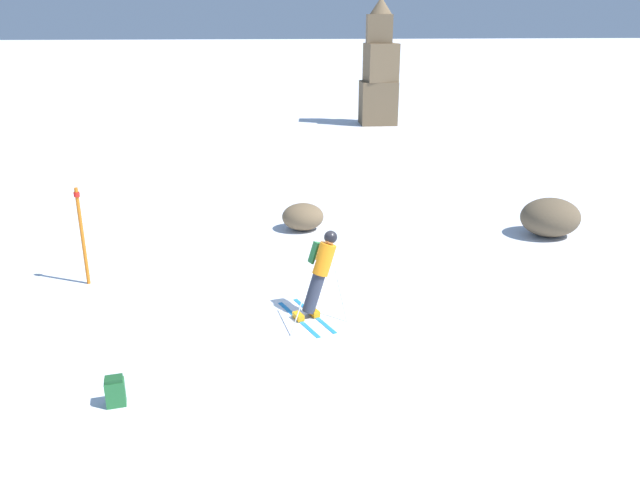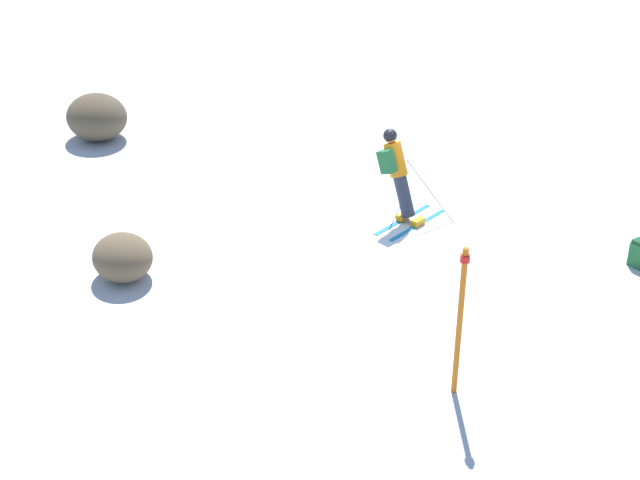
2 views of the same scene
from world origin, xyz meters
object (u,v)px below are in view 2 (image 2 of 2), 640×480
Objects in this scene: spare_backpack at (639,254)px; exposed_boulder_1 at (97,117)px; skier at (397,171)px; exposed_boulder_0 at (123,257)px; trail_marker at (460,317)px.

spare_backpack is 12.52m from exposed_boulder_1.
skier is 3.65× the size of spare_backpack.
exposed_boulder_0 is at bearing 56.47° from spare_backpack.
exposed_boulder_1 is (6.80, -1.08, 0.15)m from exposed_boulder_0.
spare_backpack is at bearing -163.92° from skier.
skier is at bearing 28.98° from spare_backpack.
trail_marker reaches higher than spare_backpack.
skier is at bearing -20.77° from trail_marker.
skier reaches higher than exposed_boulder_1.
spare_backpack is at bearing -70.88° from trail_marker.
trail_marker is at bearing -169.01° from exposed_boulder_1.
trail_marker is at bearing -146.48° from exposed_boulder_0.
skier is at bearing -89.47° from exposed_boulder_0.
skier is 8.01m from exposed_boulder_1.
exposed_boulder_0 is at bearing 33.52° from trail_marker.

